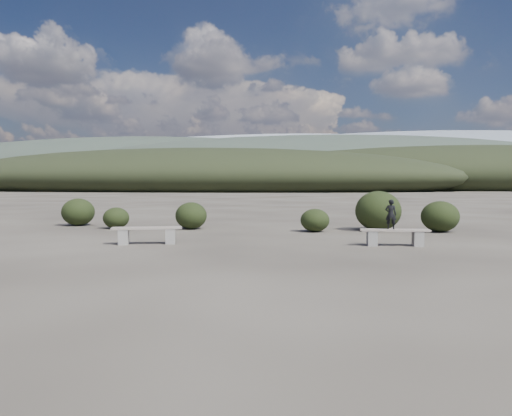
# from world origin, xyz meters

# --- Properties ---
(ground) EXTENTS (1200.00, 1200.00, 0.00)m
(ground) POSITION_xyz_m (0.00, 0.00, 0.00)
(ground) COLOR #2F2A24
(ground) RESTS_ON ground
(bench_left) EXTENTS (2.05, 0.95, 0.50)m
(bench_left) POSITION_xyz_m (-3.21, 3.81, 0.31)
(bench_left) COLOR gray
(bench_left) RESTS_ON ground
(bench_right) EXTENTS (1.93, 0.49, 0.48)m
(bench_right) POSITION_xyz_m (3.93, 4.32, 0.29)
(bench_right) COLOR gray
(bench_right) RESTS_ON ground
(seated_person) EXTENTS (0.34, 0.24, 0.85)m
(seated_person) POSITION_xyz_m (3.81, 4.31, 0.91)
(seated_person) COLOR black
(seated_person) RESTS_ON bench_right
(shrub_a) EXTENTS (1.01, 1.01, 0.83)m
(shrub_a) POSITION_xyz_m (-6.10, 8.35, 0.41)
(shrub_a) COLOR black
(shrub_a) RESTS_ON ground
(shrub_b) EXTENTS (1.21, 1.21, 1.04)m
(shrub_b) POSITION_xyz_m (-3.14, 8.53, 0.52)
(shrub_b) COLOR black
(shrub_b) RESTS_ON ground
(shrub_c) EXTENTS (1.06, 1.06, 0.85)m
(shrub_c) POSITION_xyz_m (1.62, 8.09, 0.42)
(shrub_c) COLOR black
(shrub_c) RESTS_ON ground
(shrub_d) EXTENTS (1.70, 1.70, 1.49)m
(shrub_d) POSITION_xyz_m (3.96, 8.83, 0.74)
(shrub_d) COLOR black
(shrub_d) RESTS_ON ground
(shrub_e) EXTENTS (1.35, 1.35, 1.13)m
(shrub_e) POSITION_xyz_m (6.14, 8.63, 0.56)
(shrub_e) COLOR black
(shrub_e) RESTS_ON ground
(shrub_f) EXTENTS (1.34, 1.34, 1.14)m
(shrub_f) POSITION_xyz_m (-8.20, 9.41, 0.57)
(shrub_f) COLOR black
(shrub_f) RESTS_ON ground
(mountain_ridges) EXTENTS (500.00, 400.00, 56.00)m
(mountain_ridges) POSITION_xyz_m (-7.48, 339.06, 10.84)
(mountain_ridges) COLOR black
(mountain_ridges) RESTS_ON ground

